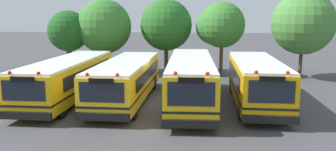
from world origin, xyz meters
The scene contains 10 objects.
ground_plane centered at (0.00, 0.00, 0.00)m, with size 160.00×160.00×0.00m, color #424244.
school_bus_0 centered at (-5.51, 0.11, 1.36)m, with size 2.73×10.66×2.58m.
school_bus_1 centered at (-1.90, 0.13, 1.34)m, with size 2.73×10.42×2.54m.
school_bus_2 centered at (1.94, -0.14, 1.46)m, with size 2.79×11.24×2.77m.
school_bus_3 centered at (5.68, -0.12, 1.42)m, with size 2.68×9.39×2.71m.
tree_0 centered at (-8.87, 9.05, 3.68)m, with size 3.54×3.54×5.52m.
tree_1 centered at (-6.06, 9.80, 4.06)m, with size 4.75×4.75×6.48m.
tree_2 centered at (-0.65, 10.38, 4.27)m, with size 4.52×4.52×6.50m.
tree_3 centered at (4.07, 9.50, 4.23)m, with size 4.12×3.85×6.22m.
tree_4 centered at (10.88, 8.74, 4.46)m, with size 5.04×5.04×6.98m.
Camera 1 is at (2.37, -19.56, 5.12)m, focal length 36.30 mm.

